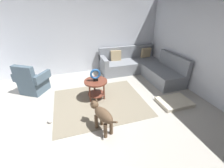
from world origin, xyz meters
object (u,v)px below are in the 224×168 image
Objects in this scene: sectional_couch at (141,67)px; torus_sculpture at (95,75)px; dog at (102,115)px; dog_toy_ball at (50,121)px; side_table at (96,85)px; dog_bed_mat at (174,102)px; armchair at (32,82)px.

sectional_couch is 2.22m from torus_sculpture.
dog is 1.21m from dog_toy_ball.
side_table is at bearing -149.44° from sectional_couch.
dog is (-2.00, -0.33, 0.33)m from dog_bed_mat.
side_table is at bearing 62.22° from dog.
sectional_couch is at bearing 89.84° from dog_bed_mat.
side_table is at bearing 4.43° from armchair.
side_table is (-1.88, -1.11, 0.13)m from sectional_couch.
dog reaches higher than side_table.
dog_toy_ball is at bearing -151.41° from side_table.
dog_bed_mat is (1.87, -0.83, -0.37)m from side_table.
dog_bed_mat is at bearing -90.16° from sectional_couch.
dog is (1.53, -2.04, 0.05)m from armchair.
sectional_couch is 3.51m from dog_toy_ball.
side_table is at bearing 156.04° from dog_bed_mat.
armchair is at bearing 151.98° from torus_sculpture.
torus_sculpture is at bearing 62.22° from dog.
dog_bed_mat is (3.53, -1.72, -0.28)m from armchair.
armchair is 2.56m from dog.
dog is at bearing -96.28° from torus_sculpture.
armchair is at bearing 105.36° from dog.
side_table is at bearing 28.59° from dog_toy_ball.
armchair reaches higher than side_table.
dog_bed_mat is at bearing -12.19° from dog.
dog_bed_mat is at bearing -23.96° from side_table.
sectional_couch reaches higher than dog.
dog_toy_ball is at bearing 131.58° from dog.
torus_sculpture is at bearing -149.44° from sectional_couch.
sectional_couch is at bearing 36.10° from armchair.
armchair is at bearing 151.98° from side_table.
side_table is 0.75× the size of dog_bed_mat.
dog is (-0.13, -1.16, -0.04)m from side_table.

